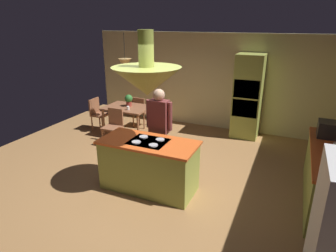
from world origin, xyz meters
name	(u,v)px	position (x,y,z in m)	size (l,w,h in m)	color
ground	(154,183)	(0.00, 0.00, 0.00)	(8.16, 8.16, 0.00)	#9E7042
wall_back	(210,81)	(0.00, 3.45, 1.27)	(6.80, 0.10, 2.55)	beige
kitchen_island	(149,165)	(0.00, -0.20, 0.46)	(1.68, 0.79, 0.93)	#939E42
counter_run_right	(329,177)	(2.84, 0.60, 0.46)	(0.73, 2.22, 0.91)	#939E42
oven_tower	(247,97)	(1.10, 3.04, 1.05)	(0.66, 0.62, 2.09)	#939E42
dining_table	(127,111)	(-1.70, 1.90, 0.66)	(1.13, 0.84, 0.76)	#92593B
person_at_island	(159,126)	(-0.11, 0.46, 0.95)	(0.53, 0.22, 1.66)	tan
range_hood	(147,80)	(0.00, -0.20, 1.96)	(1.10, 1.10, 1.00)	#939E42
pendant_light_over_table	(125,63)	(-1.70, 1.90, 1.86)	(0.32, 0.32, 0.82)	#E0B266
chair_facing_island	(114,124)	(-1.70, 1.26, 0.50)	(0.40, 0.40, 0.87)	#92593B
chair_by_back_wall	(140,110)	(-1.70, 2.54, 0.50)	(0.40, 0.40, 0.87)	#92593B
chair_at_corner	(98,112)	(-2.64, 1.90, 0.50)	(0.40, 0.40, 0.87)	#92593B
potted_plant_on_table	(129,100)	(-1.70, 1.98, 0.93)	(0.20, 0.20, 0.30)	#99382D
cup_on_table	(128,108)	(-1.55, 1.69, 0.81)	(0.07, 0.07, 0.09)	white
canister_tea	(336,150)	(2.84, 0.42, 1.01)	(0.12, 0.12, 0.21)	silver
microwave_on_counter	(332,130)	(2.84, 1.25, 1.05)	(0.46, 0.36, 0.28)	#232326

